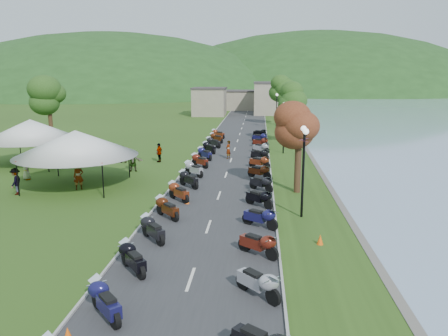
{
  "coord_description": "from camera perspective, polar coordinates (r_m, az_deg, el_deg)",
  "views": [
    {
      "loc": [
        2.57,
        -5.53,
        7.85
      ],
      "look_at": [
        0.12,
        24.62,
        1.3
      ],
      "focal_mm": 35.0,
      "sensor_mm": 36.0,
      "label": 1
    }
  ],
  "objects": [
    {
      "name": "tree_lakeside",
      "position": [
        29.22,
        9.73,
        3.61
      ],
      "size": [
        2.57,
        2.57,
        7.13
      ],
      "primitive_type": null,
      "color": "#325E1E",
      "rests_on": "ground"
    },
    {
      "name": "road",
      "position": [
        46.27,
        1.4,
        2.46
      ],
      "size": [
        7.0,
        120.0,
        0.02
      ],
      "primitive_type": "cube",
      "color": "#333336",
      "rests_on": "ground"
    },
    {
      "name": "moto_row_left",
      "position": [
        29.17,
        -5.28,
        -2.33
      ],
      "size": [
        2.6,
        53.08,
        1.1
      ],
      "primitive_type": null,
      "color": "#331411",
      "rests_on": "ground"
    },
    {
      "name": "vendor_tent_main",
      "position": [
        32.46,
        -18.64,
        1.19
      ],
      "size": [
        5.7,
        5.7,
        4.0
      ],
      "primitive_type": null,
      "color": "white",
      "rests_on": "ground"
    },
    {
      "name": "pedestrian_c",
      "position": [
        32.14,
        -25.42,
        -3.13
      ],
      "size": [
        0.64,
        1.21,
        1.79
      ],
      "primitive_type": "imported",
      "rotation": [
        0.0,
        0.0,
        4.86
      ],
      "color": "slate",
      "rests_on": "ground"
    },
    {
      "name": "far_building",
      "position": [
        90.8,
        1.78,
        8.84
      ],
      "size": [
        18.0,
        16.0,
        5.0
      ],
      "primitive_type": "cube",
      "color": "gray",
      "rests_on": "ground"
    },
    {
      "name": "pedestrian_a",
      "position": [
        31.88,
        -18.36,
        -2.67
      ],
      "size": [
        0.82,
        0.75,
        1.84
      ],
      "primitive_type": "imported",
      "rotation": [
        0.0,
        0.0,
        0.5
      ],
      "color": "slate",
      "rests_on": "ground"
    },
    {
      "name": "pedestrian_b",
      "position": [
        40.39,
        -13.1,
        0.69
      ],
      "size": [
        0.8,
        0.52,
        1.52
      ],
      "primitive_type": "imported",
      "rotation": [
        0.0,
        0.0,
        3.3
      ],
      "color": "slate",
      "rests_on": "ground"
    },
    {
      "name": "hills_backdrop",
      "position": [
        205.7,
        3.99,
        10.01
      ],
      "size": [
        360.0,
        120.0,
        76.0
      ],
      "primitive_type": null,
      "color": "#285621",
      "rests_on": "ground"
    },
    {
      "name": "vendor_tent_side",
      "position": [
        41.65,
        -23.79,
        3.11
      ],
      "size": [
        5.37,
        5.37,
        4.0
      ],
      "primitive_type": null,
      "color": "white",
      "rests_on": "ground"
    },
    {
      "name": "traffic_cone_near",
      "position": [
        14.63,
        -19.73,
        -19.85
      ],
      "size": [
        0.33,
        0.33,
        0.52
      ],
      "primitive_type": "cone",
      "color": "#F2590C",
      "rests_on": "ground"
    },
    {
      "name": "moto_row_right",
      "position": [
        33.38,
        4.69,
        -0.46
      ],
      "size": [
        2.6,
        46.03,
        1.1
      ],
      "primitive_type": null,
      "color": "#331411",
      "rests_on": "ground"
    }
  ]
}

